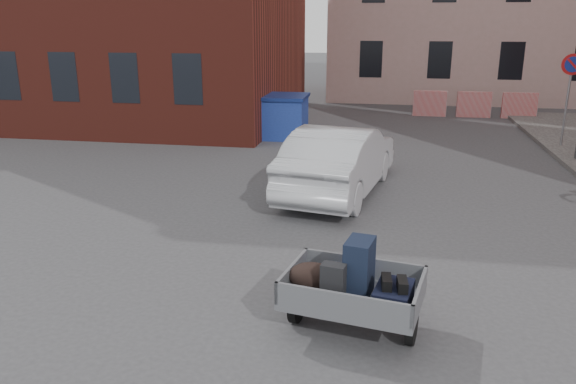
# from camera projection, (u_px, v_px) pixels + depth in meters

# --- Properties ---
(ground) EXTENTS (120.00, 120.00, 0.00)m
(ground) POSITION_uv_depth(u_px,v_px,m) (322.00, 265.00, 8.79)
(ground) COLOR #38383A
(ground) RESTS_ON ground
(far_building) EXTENTS (6.00, 6.00, 8.00)m
(far_building) POSITION_uv_depth(u_px,v_px,m) (19.00, 14.00, 31.71)
(far_building) COLOR maroon
(far_building) RESTS_ON ground
(no_parking_sign) EXTENTS (0.60, 0.09, 2.65)m
(no_parking_sign) POSITION_uv_depth(u_px,v_px,m) (570.00, 81.00, 16.11)
(no_parking_sign) COLOR gray
(no_parking_sign) RESTS_ON sidewalk
(barriers) EXTENTS (4.70, 0.18, 1.00)m
(barriers) POSITION_uv_depth(u_px,v_px,m) (474.00, 105.00, 22.04)
(barriers) COLOR red
(barriers) RESTS_ON ground
(trailer) EXTENTS (1.77, 1.92, 1.20)m
(trailer) POSITION_uv_depth(u_px,v_px,m) (352.00, 287.00, 6.73)
(trailer) COLOR black
(trailer) RESTS_ON ground
(dumpster) EXTENTS (3.30, 1.73, 1.37)m
(dumpster) POSITION_uv_depth(u_px,v_px,m) (257.00, 115.00, 18.37)
(dumpster) COLOR navy
(dumpster) RESTS_ON ground
(silver_car) EXTENTS (2.37, 4.78, 1.51)m
(silver_car) POSITION_uv_depth(u_px,v_px,m) (339.00, 160.00, 12.27)
(silver_car) COLOR #B4B7BC
(silver_car) RESTS_ON ground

